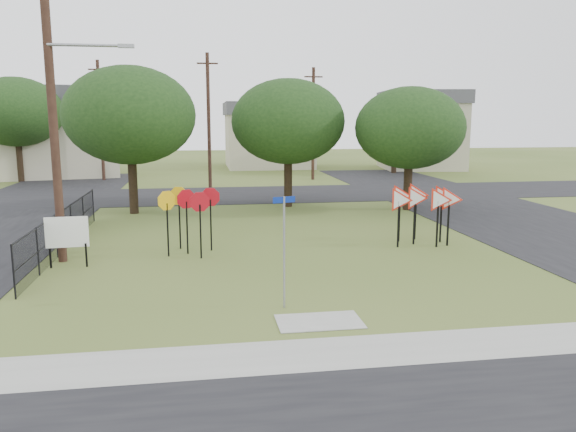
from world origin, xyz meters
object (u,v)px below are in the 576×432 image
object	(u,v)px
yield_sign_cluster	(423,200)
street_name_sign	(284,245)
stop_sign_cluster	(189,205)
info_board	(67,234)

from	to	relation	value
yield_sign_cluster	street_name_sign	bearing A→B (deg)	-134.26
stop_sign_cluster	yield_sign_cluster	distance (m)	8.70
street_name_sign	info_board	xyz separation A→B (m)	(-6.26, 4.91, -0.55)
street_name_sign	stop_sign_cluster	size ratio (longest dim) A/B	1.23
street_name_sign	yield_sign_cluster	bearing A→B (deg)	45.74
stop_sign_cluster	street_name_sign	bearing A→B (deg)	-68.60
street_name_sign	yield_sign_cluster	xyz separation A→B (m)	(6.26, 6.42, 0.04)
street_name_sign	stop_sign_cluster	world-z (taller)	street_name_sign
stop_sign_cluster	yield_sign_cluster	size ratio (longest dim) A/B	0.80
yield_sign_cluster	info_board	distance (m)	12.62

